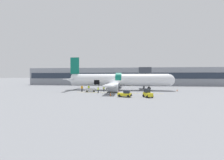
{
  "coord_description": "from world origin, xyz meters",
  "views": [
    {
      "loc": [
        4.8,
        -44.81,
        4.6
      ],
      "look_at": [
        -0.85,
        -0.09,
        3.31
      ],
      "focal_mm": 24.0,
      "sensor_mm": 36.0,
      "label": 1
    }
  ],
  "objects_px": {
    "ground_crew_loader_a": "(98,90)",
    "ground_crew_supervisor": "(104,88)",
    "baggage_tug_mid": "(125,94)",
    "ground_crew_driver": "(82,88)",
    "ground_crew_loader_b": "(89,88)",
    "baggage_cart_loading": "(91,90)",
    "airplane": "(117,80)",
    "baggage_tug_lead": "(148,94)"
  },
  "relations": [
    {
      "from": "ground_crew_loader_a",
      "to": "ground_crew_supervisor",
      "type": "xyz_separation_m",
      "value": [
        0.84,
        3.96,
        0.03
      ]
    },
    {
      "from": "baggage_tug_mid",
      "to": "ground_crew_driver",
      "type": "distance_m",
      "value": 15.95
    },
    {
      "from": "ground_crew_loader_b",
      "to": "baggage_cart_loading",
      "type": "bearing_deg",
      "value": -64.29
    },
    {
      "from": "airplane",
      "to": "baggage_tug_mid",
      "type": "relative_size",
      "value": 10.9
    },
    {
      "from": "baggage_tug_mid",
      "to": "ground_crew_driver",
      "type": "height_order",
      "value": "ground_crew_driver"
    },
    {
      "from": "baggage_tug_lead",
      "to": "baggage_cart_loading",
      "type": "xyz_separation_m",
      "value": [
        -14.96,
        9.02,
        -0.26
      ]
    },
    {
      "from": "ground_crew_loader_a",
      "to": "baggage_tug_mid",
      "type": "bearing_deg",
      "value": -41.6
    },
    {
      "from": "baggage_tug_mid",
      "to": "ground_crew_supervisor",
      "type": "bearing_deg",
      "value": 122.0
    },
    {
      "from": "baggage_tug_lead",
      "to": "baggage_tug_mid",
      "type": "distance_m",
      "value": 4.79
    },
    {
      "from": "baggage_tug_lead",
      "to": "ground_crew_loader_b",
      "type": "relative_size",
      "value": 1.6
    },
    {
      "from": "airplane",
      "to": "baggage_cart_loading",
      "type": "relative_size",
      "value": 9.21
    },
    {
      "from": "ground_crew_loader_a",
      "to": "ground_crew_loader_b",
      "type": "height_order",
      "value": "ground_crew_loader_b"
    },
    {
      "from": "baggage_tug_mid",
      "to": "ground_crew_supervisor",
      "type": "relative_size",
      "value": 1.9
    },
    {
      "from": "baggage_tug_mid",
      "to": "ground_crew_loader_b",
      "type": "bearing_deg",
      "value": 133.91
    },
    {
      "from": "ground_crew_loader_b",
      "to": "ground_crew_loader_a",
      "type": "bearing_deg",
      "value": -52.63
    },
    {
      "from": "ground_crew_loader_a",
      "to": "ground_crew_supervisor",
      "type": "bearing_deg",
      "value": 78.08
    },
    {
      "from": "ground_crew_driver",
      "to": "baggage_tug_lead",
      "type": "bearing_deg",
      "value": -27.93
    },
    {
      "from": "baggage_tug_mid",
      "to": "ground_crew_driver",
      "type": "xyz_separation_m",
      "value": [
        -12.86,
        9.42,
        0.34
      ]
    },
    {
      "from": "airplane",
      "to": "ground_crew_supervisor",
      "type": "bearing_deg",
      "value": -127.03
    },
    {
      "from": "baggage_tug_mid",
      "to": "baggage_cart_loading",
      "type": "bearing_deg",
      "value": 138.23
    },
    {
      "from": "baggage_cart_loading",
      "to": "baggage_tug_mid",
      "type": "bearing_deg",
      "value": -41.77
    },
    {
      "from": "ground_crew_driver",
      "to": "baggage_cart_loading",
      "type": "bearing_deg",
      "value": -7.15
    },
    {
      "from": "airplane",
      "to": "baggage_cart_loading",
      "type": "height_order",
      "value": "airplane"
    },
    {
      "from": "ground_crew_loader_a",
      "to": "ground_crew_driver",
      "type": "bearing_deg",
      "value": 152.55
    },
    {
      "from": "baggage_tug_mid",
      "to": "baggage_cart_loading",
      "type": "xyz_separation_m",
      "value": [
        -10.17,
        9.08,
        -0.17
      ]
    },
    {
      "from": "ground_crew_supervisor",
      "to": "baggage_tug_mid",
      "type": "bearing_deg",
      "value": -58.0
    },
    {
      "from": "baggage_cart_loading",
      "to": "ground_crew_supervisor",
      "type": "xyz_separation_m",
      "value": [
        3.57,
        1.48,
        0.42
      ]
    },
    {
      "from": "airplane",
      "to": "ground_crew_supervisor",
      "type": "xyz_separation_m",
      "value": [
        -3.54,
        -4.69,
        -2.23
      ]
    },
    {
      "from": "baggage_cart_loading",
      "to": "ground_crew_supervisor",
      "type": "relative_size",
      "value": 2.25
    },
    {
      "from": "baggage_cart_loading",
      "to": "ground_crew_loader_a",
      "type": "height_order",
      "value": "ground_crew_loader_a"
    },
    {
      "from": "baggage_tug_lead",
      "to": "ground_crew_loader_a",
      "type": "relative_size",
      "value": 1.65
    },
    {
      "from": "airplane",
      "to": "ground_crew_loader_a",
      "type": "distance_m",
      "value": 9.96
    },
    {
      "from": "ground_crew_loader_a",
      "to": "ground_crew_driver",
      "type": "relative_size",
      "value": 0.87
    },
    {
      "from": "baggage_cart_loading",
      "to": "baggage_tug_lead",
      "type": "bearing_deg",
      "value": -31.09
    },
    {
      "from": "ground_crew_driver",
      "to": "ground_crew_supervisor",
      "type": "distance_m",
      "value": 6.36
    },
    {
      "from": "airplane",
      "to": "ground_crew_loader_b",
      "type": "xyz_separation_m",
      "value": [
        -8.54,
        -3.21,
        -2.24
      ]
    },
    {
      "from": "ground_crew_loader_a",
      "to": "ground_crew_supervisor",
      "type": "relative_size",
      "value": 0.97
    },
    {
      "from": "baggage_cart_loading",
      "to": "ground_crew_driver",
      "type": "xyz_separation_m",
      "value": [
        -2.69,
        0.34,
        0.51
      ]
    },
    {
      "from": "ground_crew_driver",
      "to": "ground_crew_supervisor",
      "type": "height_order",
      "value": "ground_crew_driver"
    },
    {
      "from": "baggage_cart_loading",
      "to": "ground_crew_loader_a",
      "type": "relative_size",
      "value": 2.33
    },
    {
      "from": "ground_crew_loader_a",
      "to": "ground_crew_loader_b",
      "type": "xyz_separation_m",
      "value": [
        -4.16,
        5.45,
        0.03
      ]
    },
    {
      "from": "ground_crew_loader_b",
      "to": "ground_crew_supervisor",
      "type": "xyz_separation_m",
      "value": [
        5.0,
        -1.48,
        0.0
      ]
    }
  ]
}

